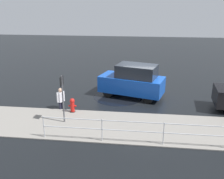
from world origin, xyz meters
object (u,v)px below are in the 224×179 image
object	(u,v)px
moving_hatchback	(133,81)
fire_hydrant	(72,106)
sign_post	(62,92)
pedestrian	(61,98)

from	to	relation	value
moving_hatchback	fire_hydrant	xyz separation A→B (m)	(3.10, 2.82, -0.63)
fire_hydrant	sign_post	size ratio (longest dim) A/B	0.33
pedestrian	sign_post	world-z (taller)	sign_post
moving_hatchback	fire_hydrant	size ratio (longest dim) A/B	5.26
moving_hatchback	pedestrian	bearing A→B (deg)	32.46
pedestrian	sign_post	size ratio (longest dim) A/B	0.51
fire_hydrant	pedestrian	size ratio (longest dim) A/B	0.66
moving_hatchback	sign_post	distance (m)	5.17
fire_hydrant	moving_hatchback	bearing A→B (deg)	-137.67
moving_hatchback	pedestrian	world-z (taller)	moving_hatchback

